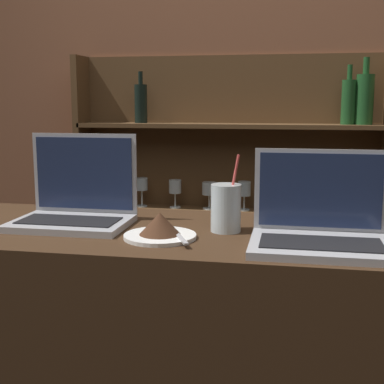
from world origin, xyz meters
TOP-DOWN VIEW (x-y plane):
  - back_wall at (0.00, 1.53)m, footprint 7.00×0.06m
  - back_shelf at (-0.04, 1.45)m, footprint 1.47×0.18m
  - laptop_near at (-0.35, 0.29)m, footprint 0.31×0.22m
  - laptop_far at (0.32, 0.18)m, footprint 0.32×0.24m
  - cake_plate at (-0.07, 0.17)m, footprint 0.18×0.18m
  - water_glass at (0.08, 0.28)m, footprint 0.08×0.08m

SIDE VIEW (x-z plane):
  - back_shelf at x=-0.04m, z-range 0.05..1.69m
  - cake_plate at x=-0.07m, z-range 1.08..1.15m
  - laptop_far at x=0.32m, z-range 1.03..1.25m
  - laptop_near at x=-0.35m, z-range 1.02..1.27m
  - water_glass at x=0.08m, z-range 1.05..1.25m
  - back_wall at x=0.00m, z-range 0.00..2.70m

